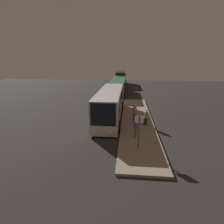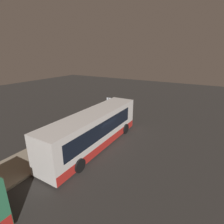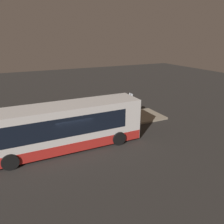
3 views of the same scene
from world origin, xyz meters
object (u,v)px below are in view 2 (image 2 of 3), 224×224
(passenger_boarding, at_px, (79,125))
(sign_post, at_px, (109,104))
(passenger_with_bags, at_px, (79,120))
(passenger_waiting, at_px, (102,114))
(suitcase, at_px, (78,126))
(bus_lead, at_px, (94,130))

(passenger_boarding, xyz_separation_m, sign_post, (6.09, 0.12, 0.63))
(passenger_boarding, bearing_deg, passenger_with_bags, 156.18)
(passenger_with_bags, distance_m, sign_post, 5.00)
(passenger_boarding, relative_size, passenger_waiting, 1.09)
(passenger_boarding, height_order, sign_post, sign_post)
(passenger_with_bags, relative_size, suitcase, 1.88)
(suitcase, bearing_deg, passenger_waiting, -14.46)
(passenger_waiting, height_order, suitcase, passenger_waiting)
(bus_lead, xyz_separation_m, suitcase, (1.95, 3.61, -1.13))
(passenger_waiting, bearing_deg, passenger_boarding, 177.88)
(passenger_with_bags, bearing_deg, bus_lead, 30.08)
(passenger_waiting, xyz_separation_m, suitcase, (-3.44, 0.89, -0.56))
(suitcase, bearing_deg, bus_lead, -118.36)
(suitcase, bearing_deg, passenger_boarding, -132.21)
(bus_lead, distance_m, sign_post, 7.81)
(bus_lead, height_order, passenger_boarding, bus_lead)
(sign_post, bearing_deg, suitcase, 172.14)
(bus_lead, bearing_deg, suitcase, 61.64)
(bus_lead, relative_size, passenger_boarding, 6.52)
(passenger_boarding, height_order, passenger_waiting, passenger_boarding)
(sign_post, bearing_deg, passenger_waiting, -175.34)
(passenger_waiting, bearing_deg, passenger_with_bags, 157.24)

